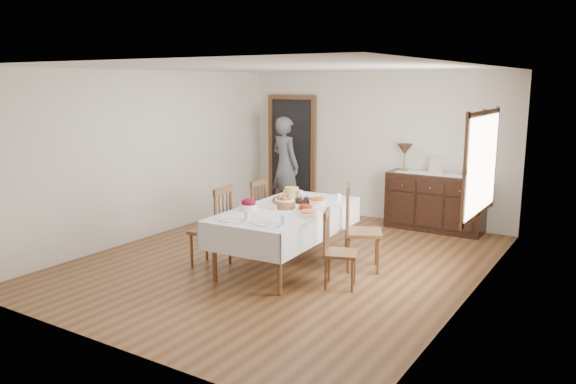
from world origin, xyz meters
The scene contains 26 objects.
ground centered at (0.00, 0.00, 0.00)m, with size 6.00×6.00×0.00m, color brown.
room_shell centered at (-0.15, 0.42, 1.64)m, with size 5.02×6.02×2.65m.
dining_table centered at (0.13, -0.15, 0.69)m, with size 1.28×2.35×0.79m.
chair_left_near centered at (-0.66, -0.69, 0.55)m, with size 0.51×0.51×1.09m.
chair_left_far centered at (-0.81, 0.35, 0.51)m, with size 0.44×0.44×1.01m.
chair_right_near centered at (1.06, -0.49, 0.47)m, with size 0.50×0.50×0.93m.
chair_right_far centered at (1.01, 0.23, 0.57)m, with size 0.63×0.63×1.12m.
sideboard centered at (1.22, 2.72, 0.47)m, with size 1.57×0.57×0.94m.
person centered at (-1.55, 2.47, 0.96)m, with size 0.60×0.38×1.92m, color #595B65.
bread_basket centered at (0.10, -0.15, 0.86)m, with size 0.29×0.29×0.18m.
egg_basket centered at (0.13, 0.30, 0.82)m, with size 0.29×0.29×0.10m.
ham_platter_a centered at (-0.13, 0.07, 0.82)m, with size 0.28×0.28×0.11m.
ham_platter_b centered at (0.42, -0.14, 0.81)m, with size 0.33×0.33×0.11m.
beet_bowl centered at (-0.21, -0.52, 0.86)m, with size 0.22×0.22×0.16m.
carrot_bowl centered at (0.37, 0.26, 0.83)m, with size 0.22×0.22×0.10m.
pineapple_bowl centered at (-0.24, 0.59, 0.84)m, with size 0.26×0.26×0.13m.
casserole_dish centered at (0.60, -0.37, 0.82)m, with size 0.27×0.27×0.07m.
butter_dish centered at (0.01, -0.28, 0.82)m, with size 0.14×0.10×0.07m.
setting_left centered at (-0.05, -1.02, 0.81)m, with size 0.43×0.31×0.10m.
setting_right centered at (0.43, -0.95, 0.81)m, with size 0.43×0.31×0.10m.
glass_far_a centered at (-0.07, 0.56, 0.84)m, with size 0.07×0.07×0.10m.
glass_far_b centered at (0.47, 0.68, 0.83)m, with size 0.07×0.07×0.09m.
runner centered at (1.22, 2.71, 0.95)m, with size 1.30×0.35×0.01m.
table_lamp centered at (0.66, 2.72, 1.30)m, with size 0.26×0.26×0.46m.
picture_frame centered at (1.23, 2.63, 1.08)m, with size 0.22×0.08×0.28m.
deco_bowl centered at (1.77, 2.68, 0.97)m, with size 0.20×0.20×0.06m.
Camera 1 is at (3.98, -6.23, 2.42)m, focal length 35.00 mm.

